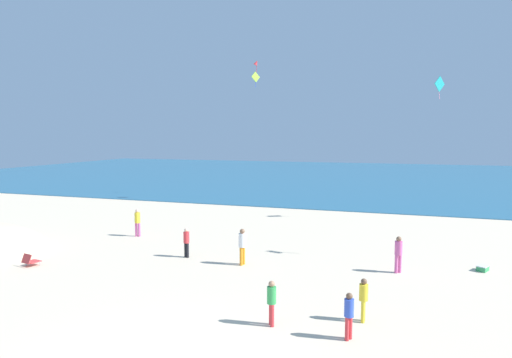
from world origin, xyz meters
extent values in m
plane|color=beige|center=(0.00, 10.00, 0.00)|extent=(120.00, 120.00, 0.00)
cube|color=#236084|center=(0.00, 54.54, 0.03)|extent=(120.00, 60.00, 0.05)
cube|color=#D13D3D|center=(-10.01, 5.98, 0.19)|extent=(0.67, 0.64, 0.03)
cube|color=#D13D3D|center=(-10.08, 5.71, 0.38)|extent=(0.60, 0.32, 0.40)
cylinder|color=#B7B7BC|center=(-10.25, 6.20, 0.09)|extent=(0.02, 0.02, 0.19)
cylinder|color=#B7B7BC|center=(-9.70, 6.07, 0.09)|extent=(0.02, 0.02, 0.19)
cube|color=#339956|center=(9.12, 11.43, 0.10)|extent=(0.57, 0.62, 0.20)
cube|color=white|center=(9.12, 11.43, 0.22)|extent=(0.59, 0.64, 0.04)
cylinder|color=#D8599E|center=(5.70, 10.06, 0.39)|extent=(0.14, 0.14, 0.79)
cylinder|color=#D8599E|center=(5.56, 9.96, 0.39)|extent=(0.14, 0.14, 0.79)
cylinder|color=#D8599E|center=(5.63, 10.01, 1.08)|extent=(0.44, 0.44, 0.59)
sphere|color=#846047|center=(5.63, 10.01, 1.47)|extent=(0.22, 0.22, 0.22)
cylinder|color=yellow|center=(4.62, 4.57, 0.35)|extent=(0.12, 0.12, 0.69)
cylinder|color=yellow|center=(4.61, 4.41, 0.35)|extent=(0.12, 0.12, 0.69)
cylinder|color=yellow|center=(4.62, 4.49, 0.95)|extent=(0.28, 0.28, 0.52)
sphere|color=brown|center=(4.62, 4.49, 1.30)|extent=(0.19, 0.19, 0.19)
cylinder|color=red|center=(4.35, 3.17, 0.35)|extent=(0.12, 0.12, 0.69)
cylinder|color=red|center=(4.28, 3.04, 0.35)|extent=(0.12, 0.12, 0.69)
cylinder|color=blue|center=(4.32, 3.10, 0.95)|extent=(0.37, 0.37, 0.52)
sphere|color=brown|center=(4.32, 3.10, 1.29)|extent=(0.19, 0.19, 0.19)
cylinder|color=orange|center=(-1.05, 9.12, 0.41)|extent=(0.14, 0.14, 0.83)
cylinder|color=orange|center=(-1.10, 8.94, 0.41)|extent=(0.14, 0.14, 0.83)
cylinder|color=white|center=(-1.07, 9.03, 1.14)|extent=(0.40, 0.40, 0.62)
sphere|color=#846047|center=(-1.07, 9.03, 1.55)|extent=(0.23, 0.23, 0.23)
cylinder|color=#D8599E|center=(-8.67, 12.44, 0.40)|extent=(0.14, 0.14, 0.80)
cylinder|color=#D8599E|center=(-8.84, 12.40, 0.40)|extent=(0.14, 0.14, 0.80)
cylinder|color=yellow|center=(-8.76, 12.42, 1.10)|extent=(0.37, 0.37, 0.60)
sphere|color=beige|center=(-8.76, 12.42, 1.49)|extent=(0.22, 0.22, 0.22)
cylinder|color=red|center=(1.91, 3.39, 0.35)|extent=(0.12, 0.12, 0.71)
cylinder|color=red|center=(1.99, 3.25, 0.35)|extent=(0.12, 0.12, 0.71)
cylinder|color=green|center=(1.95, 3.32, 0.97)|extent=(0.39, 0.39, 0.53)
sphere|color=#A87A5B|center=(1.95, 3.32, 1.32)|extent=(0.19, 0.19, 0.19)
cylinder|color=black|center=(-4.12, 9.38, 0.35)|extent=(0.12, 0.12, 0.71)
cylinder|color=black|center=(-3.97, 9.32, 0.35)|extent=(0.12, 0.12, 0.71)
cylinder|color=red|center=(-4.04, 9.35, 0.97)|extent=(0.37, 0.37, 0.53)
sphere|color=beige|center=(-4.04, 9.35, 1.33)|extent=(0.19, 0.19, 0.19)
cone|color=red|center=(-7.24, 29.93, 12.48)|extent=(0.59, 0.45, 0.56)
cylinder|color=red|center=(-7.24, 29.93, 11.81)|extent=(0.12, 0.05, 0.97)
cube|color=#99DB33|center=(-6.27, 26.74, 10.76)|extent=(0.51, 0.78, 0.89)
cylinder|color=blue|center=(-6.27, 26.74, 10.17)|extent=(0.04, 0.04, 0.55)
cube|color=#1EADAD|center=(7.88, 22.13, 9.18)|extent=(0.68, 0.80, 1.01)
cylinder|color=pink|center=(7.88, 22.13, 8.50)|extent=(0.12, 0.11, 0.64)
camera|label=1|loc=(5.56, -9.21, 5.86)|focal=30.82mm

